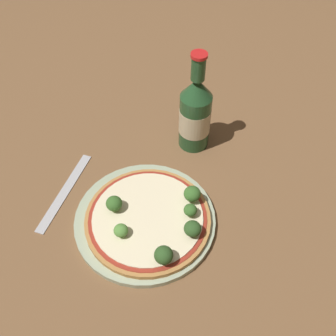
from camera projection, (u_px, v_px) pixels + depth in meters
name	position (u px, v px, depth m)	size (l,w,h in m)	color
ground_plane	(140.00, 211.00, 0.73)	(3.00, 3.00, 0.00)	brown
plate	(145.00, 220.00, 0.71)	(0.26, 0.26, 0.01)	#A3B293
pizza	(148.00, 219.00, 0.70)	(0.23, 0.23, 0.01)	#B77F42
broccoli_floret_0	(121.00, 230.00, 0.66)	(0.02, 0.02, 0.02)	#6B8E51
broccoli_floret_1	(193.00, 229.00, 0.66)	(0.03, 0.03, 0.03)	#6B8E51
broccoli_floret_2	(114.00, 203.00, 0.69)	(0.03, 0.03, 0.03)	#6B8E51
broccoli_floret_3	(192.00, 194.00, 0.70)	(0.03, 0.03, 0.03)	#6B8E51
broccoli_floret_4	(164.00, 255.00, 0.62)	(0.03, 0.03, 0.03)	#6B8E51
broccoli_floret_5	(190.00, 211.00, 0.68)	(0.02, 0.02, 0.03)	#6B8E51
beer_bottle	(195.00, 113.00, 0.78)	(0.06, 0.06, 0.22)	#234C28
fork	(65.00, 192.00, 0.76)	(0.03, 0.20, 0.00)	#B2B2B7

